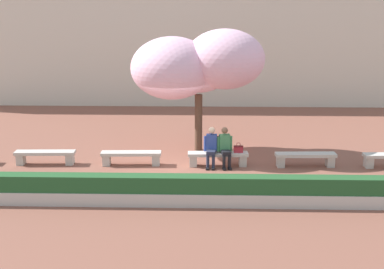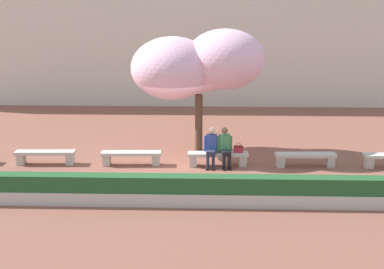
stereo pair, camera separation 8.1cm
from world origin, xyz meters
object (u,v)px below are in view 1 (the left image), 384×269
Objects in this scene: stone_bench_east_end at (306,157)px; person_seated_left at (211,146)px; handbag at (238,149)px; stone_bench_center at (131,156)px; cherry_tree_main at (197,65)px; person_seated_right at (225,146)px; stone_bench_near_east at (218,157)px; stone_bench_near_west at (45,155)px.

person_seated_left is (-3.06, -0.05, 0.39)m from stone_bench_east_end.
stone_bench_center is at bearing -179.60° from handbag.
person_seated_right is at bearing -61.92° from cherry_tree_main.
person_seated_right is (0.22, -0.05, 0.39)m from stone_bench_near_east.
stone_bench_near_west is 5.95m from cherry_tree_main.
person_seated_right is 3.81× the size of handbag.
stone_bench_center is 2.84m from stone_bench_near_east.
stone_bench_near_east is at bearing -67.13° from cherry_tree_main.
person_seated_left is (-0.22, -0.05, 0.39)m from stone_bench_near_east.
stone_bench_near_west is 0.43× the size of cherry_tree_main.
stone_bench_east_end is at bearing -26.06° from cherry_tree_main.
stone_bench_east_end is 2.20m from handbag.
person_seated_left is (5.47, -0.05, 0.39)m from stone_bench_near_west.
cherry_tree_main is at bearing 118.08° from person_seated_right.
cherry_tree_main reaches higher than stone_bench_east_end.
stone_bench_center is at bearing 0.00° from stone_bench_near_west.
handbag is at bearing 0.22° from stone_bench_near_west.
person_seated_right is at bearing 0.11° from person_seated_left.
person_seated_right is 0.46m from handbag.
stone_bench_near_west is 2.84m from stone_bench_center.
handbag is at bearing 5.05° from person_seated_left.
cherry_tree_main reaches higher than stone_bench_near_east.
stone_bench_near_west is 1.53× the size of person_seated_left.
cherry_tree_main is at bearing 129.03° from handbag.
person_seated_left is 3.81× the size of handbag.
stone_bench_near_east is 1.00× the size of stone_bench_east_end.
stone_bench_center is 2.66m from person_seated_left.
person_seated_left is at bearing -0.56° from stone_bench_near_west.
handbag is (0.66, 0.02, 0.27)m from stone_bench_near_east.
handbag is (0.44, 0.08, -0.12)m from person_seated_right.
person_seated_left is at bearing -179.00° from stone_bench_east_end.
stone_bench_center and stone_bench_east_end have the same top height.
stone_bench_near_west is 5.82× the size of handbag.
cherry_tree_main reaches higher than person_seated_left.
stone_bench_center is at bearing 179.02° from person_seated_right.
stone_bench_center is 1.53× the size of person_seated_right.
person_seated_right is (5.91, -0.05, 0.39)m from stone_bench_near_west.
stone_bench_east_end is at bearing 0.00° from stone_bench_near_east.
stone_bench_east_end is 1.53× the size of person_seated_left.
stone_bench_center is 3.09m from person_seated_right.
stone_bench_east_end is (5.69, 0.00, 0.00)m from stone_bench_center.
stone_bench_near_west is 5.69m from stone_bench_near_east.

